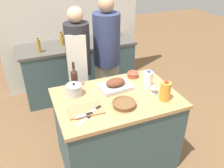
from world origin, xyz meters
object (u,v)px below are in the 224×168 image
knife_chef (86,119)px  mixing_bowl (133,74)px  knife_paring (95,110)px  condiment_bottle_tall (62,39)px  roasting_pan (115,85)px  cutting_board (86,110)px  juice_jug (165,91)px  stand_mixer (73,37)px  wine_glass_left (154,86)px  condiment_bottle_short (39,46)px  milk_jug (148,80)px  knife_bread (85,115)px  wicker_basket (124,104)px  person_cook_aproned (79,64)px  stock_pot (74,90)px  person_cook_guest (107,55)px  condiment_bottle_extra (118,33)px  wine_bottle_green (74,78)px

knife_chef → mixing_bowl: bearing=37.1°
knife_paring → condiment_bottle_tall: size_ratio=0.78×
roasting_pan → cutting_board: roasting_pan is taller
juice_jug → stand_mixer: (-0.49, 1.79, 0.03)m
cutting_board → stand_mixer: size_ratio=1.15×
wine_glass_left → condiment_bottle_short: 1.83m
mixing_bowl → condiment_bottle_tall: bearing=113.0°
knife_paring → milk_jug: bearing=16.2°
juice_jug → knife_bread: 0.83m
wicker_basket → person_cook_aproned: 1.02m
milk_jug → knife_chef: milk_jug is taller
person_cook_aproned → knife_chef: bearing=-81.3°
mixing_bowl → stand_mixer: stand_mixer is taller
juice_jug → knife_bread: size_ratio=1.30×
mixing_bowl → wine_glass_left: bearing=-83.6°
juice_jug → stock_pot: bearing=152.5°
knife_bread → condiment_bottle_tall: size_ratio=0.82×
milk_jug → stand_mixer: (-0.44, 1.52, 0.04)m
wine_glass_left → person_cook_guest: (-0.15, 0.98, -0.02)m
knife_bread → knife_chef: bearing=-91.1°
knife_chef → condiment_bottle_extra: (1.13, 1.92, 0.07)m
wicker_basket → knife_chef: (-0.39, -0.06, -0.03)m
knife_bread → condiment_bottle_short: size_ratio=0.77×
knife_paring → mixing_bowl: bearing=37.1°
roasting_pan → mixing_bowl: roasting_pan is taller
knife_bread → person_cook_aproned: (0.22, 1.02, 0.01)m
stock_pot → mixing_bowl: 0.74m
roasting_pan → person_cook_guest: 0.78m
stand_mixer → condiment_bottle_tall: bearing=153.6°
stock_pot → stand_mixer: 1.41m
stock_pot → stand_mixer: bearing=76.4°
knife_paring → condiment_bottle_short: condiment_bottle_short is taller
stock_pot → wine_glass_left: stock_pot is taller
wine_bottle_green → knife_chef: 0.60m
condiment_bottle_extra → stock_pot: bearing=-127.2°
knife_chef → person_cook_guest: (0.63, 1.14, 0.06)m
cutting_board → condiment_bottle_tall: (0.14, 1.76, 0.10)m
roasting_pan → knife_chef: 0.59m
wine_bottle_green → person_cook_aproned: (0.17, 0.47, -0.08)m
wine_bottle_green → knife_chef: bearing=-94.9°
mixing_bowl → milk_jug: bearing=-81.4°
wicker_basket → wine_bottle_green: bearing=123.2°
roasting_pan → milk_jug: milk_jug is taller
mixing_bowl → knife_chef: 0.93m
roasting_pan → knife_chef: roasting_pan is taller
roasting_pan → juice_jug: bearing=-44.9°
cutting_board → milk_jug: (0.74, 0.15, 0.09)m
juice_jug → mixing_bowl: bearing=98.8°
milk_jug → condiment_bottle_tall: 1.71m
knife_chef → stand_mixer: (0.34, 1.80, 0.13)m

